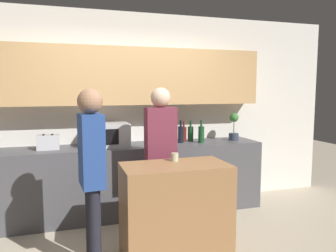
# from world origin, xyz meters

# --- Properties ---
(back_wall) EXTENTS (6.40, 0.40, 2.70)m
(back_wall) POSITION_xyz_m (0.00, 1.66, 1.54)
(back_wall) COLOR silver
(back_wall) RESTS_ON ground_plane
(back_counter) EXTENTS (3.60, 0.62, 0.92)m
(back_counter) POSITION_xyz_m (0.00, 1.39, 0.46)
(back_counter) COLOR #4C4C51
(back_counter) RESTS_ON ground_plane
(kitchen_island) EXTENTS (1.04, 0.56, 0.93)m
(kitchen_island) POSITION_xyz_m (0.23, 0.15, 0.46)
(kitchen_island) COLOR #996B42
(kitchen_island) RESTS_ON ground_plane
(microwave) EXTENTS (0.52, 0.39, 0.30)m
(microwave) POSITION_xyz_m (-0.27, 1.39, 1.07)
(microwave) COLOR #B7BABC
(microwave) RESTS_ON back_counter
(toaster) EXTENTS (0.26, 0.16, 0.18)m
(toaster) POSITION_xyz_m (-1.00, 1.39, 1.01)
(toaster) COLOR silver
(toaster) RESTS_ON back_counter
(potted_plant) EXTENTS (0.14, 0.14, 0.39)m
(potted_plant) POSITION_xyz_m (1.53, 1.39, 1.12)
(potted_plant) COLOR #333D4C
(potted_plant) RESTS_ON back_counter
(bottle_0) EXTENTS (0.07, 0.07, 0.22)m
(bottle_0) POSITION_xyz_m (0.44, 1.42, 1.01)
(bottle_0) COLOR #194723
(bottle_0) RESTS_ON back_counter
(bottle_1) EXTENTS (0.08, 0.08, 0.22)m
(bottle_1) POSITION_xyz_m (0.52, 1.36, 1.01)
(bottle_1) COLOR #194723
(bottle_1) RESTS_ON back_counter
(bottle_2) EXTENTS (0.07, 0.07, 0.23)m
(bottle_2) POSITION_xyz_m (0.61, 1.38, 1.01)
(bottle_2) COLOR silver
(bottle_2) RESTS_ON back_counter
(bottle_3) EXTENTS (0.08, 0.08, 0.31)m
(bottle_3) POSITION_xyz_m (0.72, 1.39, 1.04)
(bottle_3) COLOR black
(bottle_3) RESTS_ON back_counter
(bottle_4) EXTENTS (0.08, 0.08, 0.28)m
(bottle_4) POSITION_xyz_m (0.80, 1.50, 1.03)
(bottle_4) COLOR maroon
(bottle_4) RESTS_ON back_counter
(bottle_5) EXTENTS (0.08, 0.08, 0.29)m
(bottle_5) POSITION_xyz_m (0.89, 1.47, 1.03)
(bottle_5) COLOR #194723
(bottle_5) RESTS_ON back_counter
(bottle_6) EXTENTS (0.08, 0.08, 0.31)m
(bottle_6) POSITION_xyz_m (0.99, 1.32, 1.04)
(bottle_6) COLOR #194723
(bottle_6) RESTS_ON back_counter
(cup_0) EXTENTS (0.07, 0.07, 0.08)m
(cup_0) POSITION_xyz_m (0.27, 0.30, 0.97)
(cup_0) COLOR beige
(cup_0) RESTS_ON kitchen_island
(person_left) EXTENTS (0.34, 0.22, 1.67)m
(person_left) POSITION_xyz_m (0.23, 0.69, 1.00)
(person_left) COLOR black
(person_left) RESTS_ON ground_plane
(person_center) EXTENTS (0.22, 0.36, 1.66)m
(person_center) POSITION_xyz_m (-0.57, 0.08, 0.99)
(person_center) COLOR black
(person_center) RESTS_ON ground_plane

